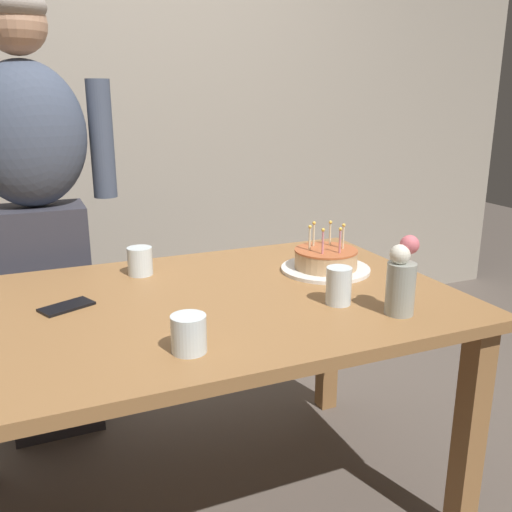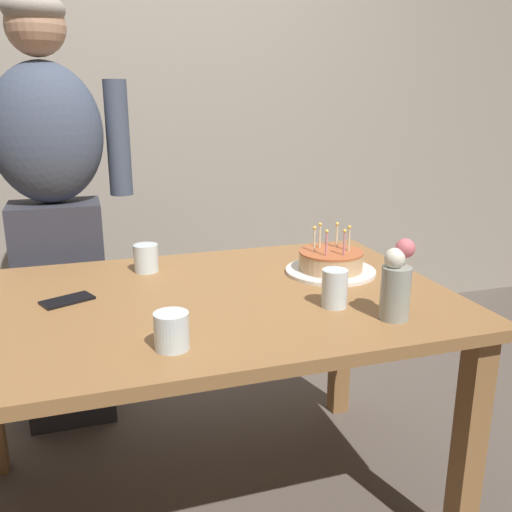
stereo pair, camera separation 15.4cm
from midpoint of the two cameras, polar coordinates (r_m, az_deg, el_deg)
name	(u,v)px [view 1 (the left image)]	position (r m, az deg, el deg)	size (l,w,h in m)	color
ground_plane	(208,509)	(2.03, -7.28, -24.34)	(10.00, 10.00, 0.00)	#564C44
back_wall	(107,98)	(3.08, -16.50, 15.20)	(5.20, 0.10, 2.60)	#9E9384
dining_table	(203,329)	(1.69, -8.05, -7.51)	(1.50, 0.96, 0.74)	olive
birthday_cake	(326,261)	(1.89, 4.85, -0.56)	(0.30, 0.30, 0.16)	white
water_glass_near	(140,261)	(1.90, -14.07, -0.54)	(0.08, 0.08, 0.09)	silver
water_glass_far	(189,334)	(1.32, -10.26, -7.90)	(0.08, 0.08, 0.09)	silver
water_glass_side	(339,286)	(1.59, 5.74, -3.09)	(0.07, 0.07, 0.11)	silver
cell_phone	(67,307)	(1.68, -21.34, -4.89)	(0.14, 0.07, 0.01)	black
flower_vase	(401,279)	(1.53, 11.91, -2.36)	(0.09, 0.08, 0.22)	#999E93
person_man_bearded	(37,219)	(2.26, -23.34, 3.51)	(0.61, 0.27, 1.66)	#33333D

